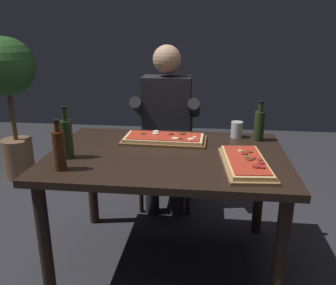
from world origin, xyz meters
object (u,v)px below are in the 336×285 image
(dining_table, at_px, (167,168))
(potted_plant_corner, at_px, (8,84))
(tumbler_near_camera, at_px, (237,131))
(seated_diner, at_px, (166,121))
(diner_chair, at_px, (168,147))
(vinegar_bottle_green, at_px, (67,138))
(pizza_rectangular_front, at_px, (164,139))
(pizza_rectangular_left, at_px, (246,163))
(wine_bottle_dark, at_px, (59,149))
(oil_bottle_amber, at_px, (259,125))

(dining_table, xyz_separation_m, potted_plant_corner, (-1.65, 1.18, 0.30))
(tumbler_near_camera, relative_size, seated_diner, 0.08)
(diner_chair, bearing_deg, tumbler_near_camera, -42.88)
(vinegar_bottle_green, bearing_deg, pizza_rectangular_front, 35.01)
(vinegar_bottle_green, bearing_deg, tumbler_near_camera, 27.37)
(dining_table, relative_size, potted_plant_corner, 1.01)
(seated_diner, bearing_deg, pizza_rectangular_left, -59.04)
(wine_bottle_dark, bearing_deg, oil_bottle_amber, 30.20)
(vinegar_bottle_green, relative_size, seated_diner, 0.22)
(pizza_rectangular_left, distance_m, wine_bottle_dark, 0.98)
(pizza_rectangular_left, height_order, diner_chair, diner_chair)
(pizza_rectangular_left, distance_m, tumbler_near_camera, 0.53)
(pizza_rectangular_left, distance_m, potted_plant_corner, 2.49)
(tumbler_near_camera, height_order, potted_plant_corner, potted_plant_corner)
(wine_bottle_dark, xyz_separation_m, seated_diner, (0.43, 1.05, -0.11))
(dining_table, xyz_separation_m, seated_diner, (-0.09, 0.74, 0.10))
(tumbler_near_camera, height_order, seated_diner, seated_diner)
(wine_bottle_dark, height_order, seated_diner, seated_diner)
(pizza_rectangular_left, relative_size, potted_plant_corner, 0.38)
(pizza_rectangular_left, distance_m, diner_chair, 1.18)
(tumbler_near_camera, bearing_deg, pizza_rectangular_left, -88.73)
(pizza_rectangular_left, height_order, wine_bottle_dark, wine_bottle_dark)
(dining_table, height_order, pizza_rectangular_left, pizza_rectangular_left)
(wine_bottle_dark, bearing_deg, diner_chair, 69.84)
(wine_bottle_dark, height_order, diner_chair, wine_bottle_dark)
(dining_table, relative_size, pizza_rectangular_left, 2.64)
(wine_bottle_dark, distance_m, seated_diner, 1.14)
(pizza_rectangular_left, bearing_deg, dining_table, 160.56)
(oil_bottle_amber, height_order, diner_chair, oil_bottle_amber)
(seated_diner, distance_m, potted_plant_corner, 1.64)
(dining_table, relative_size, tumbler_near_camera, 12.93)
(oil_bottle_amber, xyz_separation_m, tumbler_near_camera, (-0.14, 0.05, -0.06))
(wine_bottle_dark, distance_m, tumbler_near_camera, 1.18)
(dining_table, xyz_separation_m, oil_bottle_amber, (0.57, 0.32, 0.20))
(oil_bottle_amber, relative_size, potted_plant_corner, 0.19)
(dining_table, bearing_deg, pizza_rectangular_left, -19.44)
(vinegar_bottle_green, xyz_separation_m, tumbler_near_camera, (0.98, 0.51, -0.07))
(pizza_rectangular_front, height_order, oil_bottle_amber, oil_bottle_amber)
(pizza_rectangular_left, bearing_deg, wine_bottle_dark, -170.61)
(dining_table, bearing_deg, oil_bottle_amber, 29.28)
(dining_table, distance_m, seated_diner, 0.75)
(oil_bottle_amber, relative_size, vinegar_bottle_green, 0.88)
(tumbler_near_camera, bearing_deg, oil_bottle_amber, -19.84)
(wine_bottle_dark, relative_size, diner_chair, 0.31)
(vinegar_bottle_green, bearing_deg, diner_chair, 65.17)
(pizza_rectangular_left, xyz_separation_m, wine_bottle_dark, (-0.97, -0.16, 0.09))
(wine_bottle_dark, height_order, oil_bottle_amber, wine_bottle_dark)
(dining_table, height_order, vinegar_bottle_green, vinegar_bottle_green)
(oil_bottle_amber, bearing_deg, pizza_rectangular_front, -170.40)
(dining_table, height_order, tumbler_near_camera, tumbler_near_camera)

